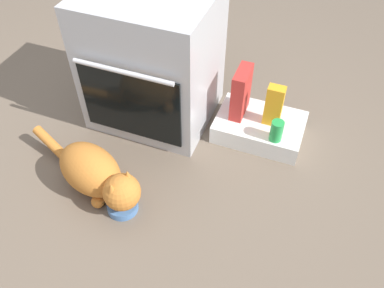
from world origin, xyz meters
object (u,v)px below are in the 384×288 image
Objects in this scene: cat at (96,174)px; soda_can at (277,131)px; cereal_box at (241,92)px; oven at (153,60)px; juice_carton at (274,106)px; pantry_cabinet at (259,127)px; food_bowl at (123,205)px.

soda_can is (0.75, 0.56, 0.04)m from cat.
cereal_box is at bearing 149.94° from soda_can.
oven is 0.69m from juice_carton.
cat is at bearing -133.69° from pantry_cabinet.
food_bowl is at bearing -126.45° from juice_carton.
soda_can is (0.73, -0.09, -0.20)m from oven.
cat is at bearing -126.34° from cereal_box.
cereal_box is (0.49, 0.05, -0.12)m from oven.
pantry_cabinet is at bearing 132.54° from soda_can.
cereal_box is (0.35, 0.75, 0.23)m from food_bowl.
soda_can is (0.59, 0.61, 0.15)m from food_bowl.
cat is 0.87m from cereal_box.
juice_carton is 0.86× the size of cereal_box.
oven is at bearing -177.32° from juice_carton.
cat is 2.67× the size of cereal_box.
pantry_cabinet is 1.72× the size of cereal_box.
oven is at bearing 173.14° from soda_can.
soda_can is 0.50× the size of juice_carton.
cat is at bearing -143.36° from soda_can.
oven is at bearing 100.77° from food_bowl.
soda_can is at bearing -6.86° from oven.
food_bowl is (-0.49, -0.73, -0.03)m from pantry_cabinet.
oven is 3.13× the size of juice_carton.
cat is at bearing 160.33° from food_bowl.
pantry_cabinet reaches higher than food_bowl.
oven is 6.27× the size of soda_can.
cat reaches higher than food_bowl.
oven is 1.01× the size of cat.
oven is 1.56× the size of pantry_cabinet.
soda_can reaches higher than food_bowl.
cereal_box reaches higher than cat.
juice_carton is (0.70, 0.68, 0.10)m from cat.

